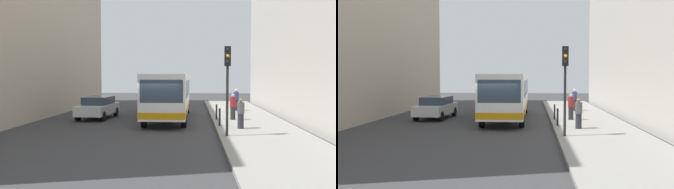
% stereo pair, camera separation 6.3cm
% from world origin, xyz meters
% --- Properties ---
extents(ground_plane, '(80.00, 80.00, 0.00)m').
position_xyz_m(ground_plane, '(0.00, 0.00, 0.00)').
color(ground_plane, '#38383A').
extents(sidewalk, '(4.40, 40.00, 0.15)m').
position_xyz_m(sidewalk, '(5.40, 0.00, 0.07)').
color(sidewalk, gray).
rests_on(sidewalk, ground).
extents(bus, '(2.60, 11.04, 3.00)m').
position_xyz_m(bus, '(0.37, 4.76, 1.73)').
color(bus, white).
rests_on(bus, ground).
extents(car_beside_bus, '(2.11, 4.51, 1.48)m').
position_xyz_m(car_beside_bus, '(-4.43, 4.72, 0.78)').
color(car_beside_bus, silver).
rests_on(car_beside_bus, ground).
extents(traffic_light, '(0.28, 0.33, 4.10)m').
position_xyz_m(traffic_light, '(3.55, -2.93, 3.01)').
color(traffic_light, black).
rests_on(traffic_light, sidewalk).
extents(bollard_near, '(0.11, 0.11, 0.95)m').
position_xyz_m(bollard_near, '(3.45, 0.55, 0.62)').
color(bollard_near, black).
rests_on(bollard_near, sidewalk).
extents(bollard_mid, '(0.11, 0.11, 0.95)m').
position_xyz_m(bollard_mid, '(3.45, 3.42, 0.62)').
color(bollard_mid, black).
rests_on(bollard_mid, sidewalk).
extents(pedestrian_near_signal, '(0.38, 0.38, 1.58)m').
position_xyz_m(pedestrian_near_signal, '(4.47, -0.49, 0.93)').
color(pedestrian_near_signal, '#26262D').
rests_on(pedestrian_near_signal, sidewalk).
extents(pedestrian_mid_sidewalk, '(0.38, 0.38, 1.62)m').
position_xyz_m(pedestrian_mid_sidewalk, '(4.46, 3.37, 0.95)').
color(pedestrian_mid_sidewalk, '#26262D').
rests_on(pedestrian_mid_sidewalk, sidewalk).
extents(pedestrian_far_sidewalk, '(0.38, 0.38, 1.70)m').
position_xyz_m(pedestrian_far_sidewalk, '(5.34, 9.33, 1.00)').
color(pedestrian_far_sidewalk, '#26262D').
rests_on(pedestrian_far_sidewalk, sidewalk).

